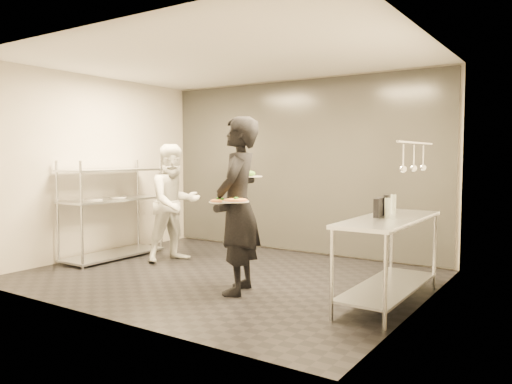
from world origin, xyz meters
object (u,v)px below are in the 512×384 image
Objects in this scene: salad_plate at (250,175)px; bottle_dark at (386,205)px; bottle_green at (393,204)px; pizza_plate_near at (222,201)px; pizza_plate_far at (236,201)px; prep_counter at (389,245)px; pos_monitor at (379,207)px; waiter at (238,205)px; pass_rack at (112,208)px; bottle_clear at (388,208)px; chef at (174,203)px.

salad_plate is 1.35× the size of bottle_dark.
bottle_green is 0.95× the size of bottle_dark.
bottle_dark reaches higher than pizza_plate_near.
pizza_plate_far is 1.78m from bottle_green.
prep_counter is 6.46× the size of pos_monitor.
pizza_plate_far is 1.54m from pos_monitor.
prep_counter is 1.88m from pizza_plate_near.
pass_rack is at bearing -121.54° from waiter.
pizza_plate_far is (2.87, -0.75, 0.31)m from pass_rack.
pass_rack is at bearing 179.74° from bottle_clear.
pos_monitor is at bearing -106.40° from bottle_dark.
bottle_green is at bearing 34.11° from pizza_plate_near.
waiter is 1.76m from bottle_green.
pass_rack is 0.80× the size of waiter.
waiter reaches higher than bottle_green.
waiter is (-1.58, -0.54, 0.38)m from prep_counter.
pass_rack is 2.81m from waiter.
pass_rack is 7.06× the size of bottle_dark.
pass_rack reaches higher than pos_monitor.
pass_rack reaches higher than pizza_plate_far.
waiter is 6.97× the size of pizza_plate_near.
chef is at bearing -136.85° from waiter.
pos_monitor is at bearing 24.23° from pizza_plate_near.
prep_counter is 8.75× the size of bottle_clear.
salad_plate is (0.04, 0.50, 0.28)m from pizza_plate_near.
prep_counter is 6.14× the size of pizza_plate_far.
pass_rack is at bearing 165.23° from pizza_plate_near.
pizza_plate_near is (2.64, -0.70, 0.29)m from pass_rack.
salad_plate is at bearing 171.48° from waiter.
bottle_green is at bearing 102.48° from prep_counter.
bottle_clear is at bearing 26.78° from pizza_plate_far.
salad_plate is at bearing -173.97° from bottle_clear.
chef is at bearing -179.44° from bottle_green.
bottle_green is 0.25m from bottle_dark.
pos_monitor is 0.38m from bottle_green.
bottle_dark is at bearing 11.94° from salad_plate.
pizza_plate_far is (-1.46, -0.75, 0.46)m from prep_counter.
pass_rack is 5.23× the size of salad_plate.
prep_counter is at bearing -77.52° from bottle_green.
bottle_dark reaches higher than bottle_green.
waiter is at bearing 120.02° from pizza_plate_far.
salad_plate is 1.10× the size of pos_monitor.
bottle_clear is at bearing -0.26° from pass_rack.
bottle_green is (-0.09, 0.39, 0.40)m from prep_counter.
waiter is 6.86× the size of pizza_plate_far.
prep_counter is 0.40m from bottle_clear.
pos_monitor is at bearing 0.11° from pass_rack.
bottle_dark is at bearing 66.05° from pos_monitor.
bottle_clear is at bearing -80.27° from bottle_green.
pos_monitor is at bearing -95.24° from bottle_green.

